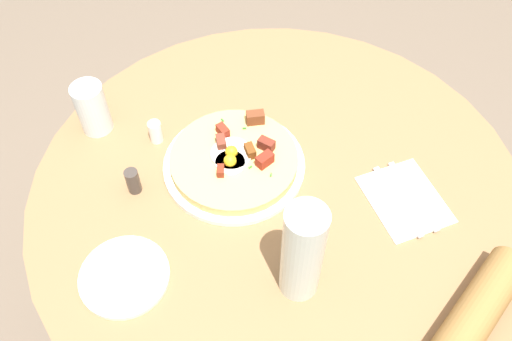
# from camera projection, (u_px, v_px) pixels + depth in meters

# --- Properties ---
(ground_plane) EXTENTS (6.00, 6.00, 0.00)m
(ground_plane) POSITION_uv_depth(u_px,v_px,m) (271.00, 321.00, 1.70)
(ground_plane) COLOR #6B5B4C
(dining_table) EXTENTS (1.03, 1.03, 0.72)m
(dining_table) POSITION_uv_depth(u_px,v_px,m) (276.00, 229.00, 1.27)
(dining_table) COLOR olive
(dining_table) RESTS_ON ground_plane
(pizza_plate) EXTENTS (0.30, 0.30, 0.01)m
(pizza_plate) POSITION_uv_depth(u_px,v_px,m) (234.00, 165.00, 1.16)
(pizza_plate) COLOR white
(pizza_plate) RESTS_ON dining_table
(breakfast_pizza) EXTENTS (0.27, 0.27, 0.05)m
(breakfast_pizza) POSITION_uv_depth(u_px,v_px,m) (235.00, 159.00, 1.14)
(breakfast_pizza) COLOR tan
(breakfast_pizza) RESTS_ON pizza_plate
(bread_plate) EXTENTS (0.17, 0.17, 0.01)m
(bread_plate) POSITION_uv_depth(u_px,v_px,m) (124.00, 276.00, 1.00)
(bread_plate) COLOR silver
(bread_plate) RESTS_ON dining_table
(napkin) EXTENTS (0.19, 0.21, 0.00)m
(napkin) POSITION_uv_depth(u_px,v_px,m) (405.00, 200.00, 1.11)
(napkin) COLOR white
(napkin) RESTS_ON dining_table
(fork) EXTENTS (0.07, 0.17, 0.00)m
(fork) POSITION_uv_depth(u_px,v_px,m) (413.00, 196.00, 1.11)
(fork) COLOR silver
(fork) RESTS_ON napkin
(knife) EXTENTS (0.07, 0.17, 0.00)m
(knife) POSITION_uv_depth(u_px,v_px,m) (397.00, 201.00, 1.10)
(knife) COLOR silver
(knife) RESTS_ON napkin
(water_glass) EXTENTS (0.07, 0.07, 0.12)m
(water_glass) POSITION_uv_depth(u_px,v_px,m) (92.00, 108.00, 1.18)
(water_glass) COLOR silver
(water_glass) RESTS_ON dining_table
(water_bottle) EXTENTS (0.07, 0.07, 0.23)m
(water_bottle) POSITION_uv_depth(u_px,v_px,m) (302.00, 253.00, 0.91)
(water_bottle) COLOR silver
(water_bottle) RESTS_ON dining_table
(salt_shaker) EXTENTS (0.03, 0.03, 0.05)m
(salt_shaker) POSITION_uv_depth(u_px,v_px,m) (155.00, 132.00, 1.19)
(salt_shaker) COLOR white
(salt_shaker) RESTS_ON dining_table
(pepper_shaker) EXTENTS (0.03, 0.03, 0.06)m
(pepper_shaker) POSITION_uv_depth(u_px,v_px,m) (133.00, 181.00, 1.10)
(pepper_shaker) COLOR #3F3833
(pepper_shaker) RESTS_ON dining_table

